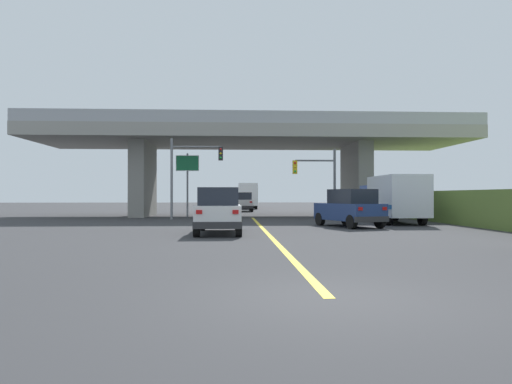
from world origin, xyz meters
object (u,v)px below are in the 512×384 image
suv_crossing (350,208)px  semi_truck_distant (248,196)px  box_truck (393,198)px  sedan_oncoming (243,202)px  suv_lead (219,211)px  highway_sign (187,170)px  traffic_signal_nearside (320,176)px  traffic_signal_farside (189,167)px

suv_crossing → semi_truck_distant: 36.32m
box_truck → semi_truck_distant: 33.68m
box_truck → sedan_oncoming: (-8.60, 22.28, -0.51)m
suv_crossing → semi_truck_distant: bearing=78.1°
box_truck → sedan_oncoming: box_truck is taller
sedan_oncoming → semi_truck_distant: bearing=85.6°
suv_lead → highway_sign: bearing=100.2°
sedan_oncoming → box_truck: bearing=-68.9°
traffic_signal_nearside → highway_sign: bearing=163.3°
suv_lead → highway_sign: (-2.83, 15.77, 2.66)m
suv_lead → semi_truck_distant: (2.60, 40.22, 0.67)m
box_truck → traffic_signal_nearside: size_ratio=1.34×
suv_lead → semi_truck_distant: 40.31m
sedan_oncoming → highway_sign: highway_sign is taller
suv_lead → suv_crossing: size_ratio=1.02×
suv_lead → sedan_oncoming: size_ratio=1.00×
sedan_oncoming → highway_sign: (-4.63, -13.96, 2.66)m
suv_crossing → highway_sign: bearing=111.3°
traffic_signal_nearside → semi_truck_distant: traffic_signal_nearside is taller
box_truck → suv_crossing: bearing=-136.8°
sedan_oncoming → semi_truck_distant: (0.81, 10.49, 0.67)m
traffic_signal_nearside → semi_truck_distant: 27.73m
highway_sign → suv_crossing: bearing=-50.0°
box_truck → traffic_signal_farside: size_ratio=1.18×
suv_lead → box_truck: 12.80m
suv_crossing → traffic_signal_farside: traffic_signal_farside is taller
box_truck → sedan_oncoming: size_ratio=1.40×
highway_sign → suv_lead: bearing=-79.8°
highway_sign → traffic_signal_nearside: bearing=-16.7°
suv_crossing → semi_truck_distant: size_ratio=0.63×
box_truck → traffic_signal_farside: 14.07m
traffic_signal_nearside → highway_sign: size_ratio=1.02×
sedan_oncoming → semi_truck_distant: semi_truck_distant is taller
box_truck → sedan_oncoming: bearing=111.1°
suv_lead → box_truck: box_truck is taller
traffic_signal_farside → semi_truck_distant: size_ratio=0.76×
highway_sign → semi_truck_distant: size_ratio=0.66×
traffic_signal_farside → semi_truck_distant: bearing=79.6°
semi_truck_distant → traffic_signal_farside: bearing=-100.4°
traffic_signal_nearside → traffic_signal_farside: (-9.30, -0.05, 0.59)m
semi_truck_distant → highway_sign: bearing=-102.5°
box_truck → highway_sign: highway_sign is taller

